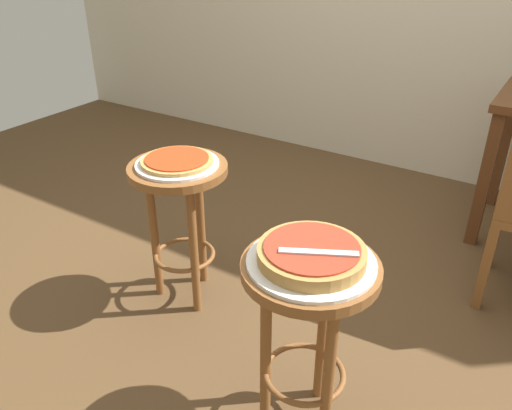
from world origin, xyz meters
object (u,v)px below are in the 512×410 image
(pizza_middle, at_px, (177,160))
(pizza_server_knife, at_px, (319,252))
(serving_plate_middle, at_px, (177,164))
(serving_plate_foreground, at_px, (311,262))
(pizza_foreground, at_px, (312,254))
(stool_foreground, at_px, (308,308))
(stool_middle, at_px, (180,200))

(pizza_middle, relative_size, pizza_server_knife, 1.32)
(serving_plate_middle, height_order, pizza_middle, pizza_middle)
(serving_plate_foreground, height_order, pizza_server_knife, pizza_server_knife)
(pizza_foreground, distance_m, pizza_middle, 0.84)
(pizza_foreground, distance_m, serving_plate_middle, 0.84)
(stool_foreground, relative_size, pizza_middle, 2.23)
(stool_middle, bearing_deg, pizza_foreground, -23.03)
(pizza_middle, bearing_deg, serving_plate_middle, 0.00)
(stool_middle, bearing_deg, pizza_server_knife, -23.47)
(serving_plate_middle, bearing_deg, pizza_server_knife, -23.47)
(pizza_foreground, xyz_separation_m, pizza_middle, (-0.77, 0.33, -0.01))
(stool_foreground, relative_size, serving_plate_middle, 1.92)
(pizza_foreground, height_order, pizza_server_knife, pizza_server_knife)
(serving_plate_foreground, bearing_deg, serving_plate_middle, 156.97)
(serving_plate_foreground, distance_m, serving_plate_middle, 0.84)
(serving_plate_foreground, relative_size, pizza_server_knife, 1.70)
(pizza_server_knife, bearing_deg, serving_plate_foreground, 119.10)
(pizza_server_knife, bearing_deg, stool_foreground, 119.10)
(stool_foreground, bearing_deg, stool_middle, 156.97)
(stool_middle, relative_size, serving_plate_middle, 1.92)
(pizza_foreground, height_order, pizza_middle, pizza_foreground)
(serving_plate_middle, relative_size, pizza_middle, 1.16)
(pizza_foreground, distance_m, stool_middle, 0.86)
(pizza_middle, bearing_deg, stool_foreground, -23.03)
(serving_plate_foreground, distance_m, stool_middle, 0.85)
(stool_middle, height_order, pizza_middle, pizza_middle)
(stool_foreground, bearing_deg, pizza_foreground, 63.43)
(serving_plate_foreground, bearing_deg, pizza_foreground, 0.00)
(pizza_middle, bearing_deg, serving_plate_foreground, -23.03)
(stool_foreground, height_order, pizza_server_knife, pizza_server_knife)
(pizza_middle, distance_m, pizza_server_knife, 0.87)
(stool_foreground, height_order, pizza_middle, pizza_middle)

